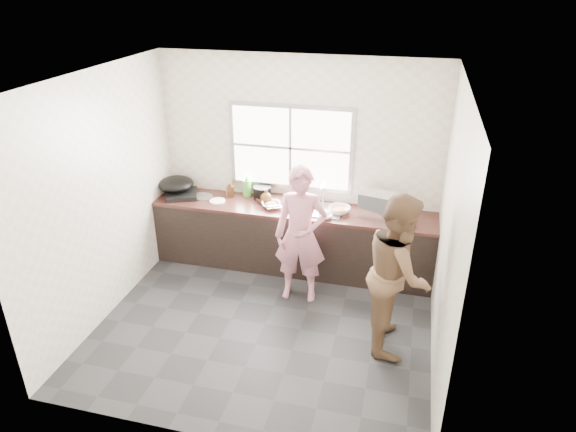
% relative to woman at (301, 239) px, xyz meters
% --- Properties ---
extents(floor, '(3.60, 3.20, 0.01)m').
position_rel_woman_xyz_m(floor, '(-0.25, -0.64, -0.78)').
color(floor, '#252528').
rests_on(floor, ground).
extents(ceiling, '(3.60, 3.20, 0.01)m').
position_rel_woman_xyz_m(ceiling, '(-0.25, -0.64, 1.93)').
color(ceiling, silver).
rests_on(ceiling, wall_back).
extents(wall_back, '(3.60, 0.01, 2.70)m').
position_rel_woman_xyz_m(wall_back, '(-0.25, 0.97, 0.58)').
color(wall_back, beige).
rests_on(wall_back, ground).
extents(wall_left, '(0.01, 3.20, 2.70)m').
position_rel_woman_xyz_m(wall_left, '(-2.06, -0.64, 0.58)').
color(wall_left, beige).
rests_on(wall_left, ground).
extents(wall_right, '(0.01, 3.20, 2.70)m').
position_rel_woman_xyz_m(wall_right, '(1.55, -0.64, 0.58)').
color(wall_right, beige).
rests_on(wall_right, ground).
extents(wall_front, '(3.60, 0.01, 2.70)m').
position_rel_woman_xyz_m(wall_front, '(-0.25, -2.24, 0.58)').
color(wall_front, silver).
rests_on(wall_front, ground).
extents(cabinet, '(3.60, 0.62, 0.82)m').
position_rel_woman_xyz_m(cabinet, '(-0.25, 0.65, -0.36)').
color(cabinet, black).
rests_on(cabinet, floor).
extents(countertop, '(3.60, 0.64, 0.04)m').
position_rel_woman_xyz_m(countertop, '(-0.25, 0.65, 0.07)').
color(countertop, '#361B16').
rests_on(countertop, cabinet).
extents(sink, '(0.55, 0.45, 0.02)m').
position_rel_woman_xyz_m(sink, '(0.10, 0.65, 0.09)').
color(sink, silver).
rests_on(sink, countertop).
extents(faucet, '(0.02, 0.02, 0.30)m').
position_rel_woman_xyz_m(faucet, '(0.10, 0.85, 0.24)').
color(faucet, silver).
rests_on(faucet, countertop).
extents(window_frame, '(1.60, 0.05, 1.10)m').
position_rel_woman_xyz_m(window_frame, '(-0.35, 0.95, 0.78)').
color(window_frame, '#9EA0A5').
rests_on(window_frame, wall_back).
extents(window_glazing, '(1.50, 0.01, 1.00)m').
position_rel_woman_xyz_m(window_glazing, '(-0.35, 0.93, 0.78)').
color(window_glazing, white).
rests_on(window_glazing, window_frame).
extents(woman, '(0.59, 0.41, 1.54)m').
position_rel_woman_xyz_m(woman, '(0.00, 0.00, 0.00)').
color(woman, pink).
rests_on(woman, floor).
extents(person_side, '(0.71, 0.88, 1.68)m').
position_rel_woman_xyz_m(person_side, '(1.13, -0.57, 0.07)').
color(person_side, brown).
rests_on(person_side, floor).
extents(cutting_board, '(0.53, 0.53, 0.04)m').
position_rel_woman_xyz_m(cutting_board, '(-0.57, 0.81, 0.11)').
color(cutting_board, black).
rests_on(cutting_board, countertop).
extents(cleaver, '(0.21, 0.16, 0.01)m').
position_rel_woman_xyz_m(cleaver, '(-0.46, 0.52, 0.13)').
color(cleaver, silver).
rests_on(cleaver, cutting_board).
extents(bowl_mince, '(0.32, 0.32, 0.06)m').
position_rel_woman_xyz_m(bowl_mince, '(-0.52, 0.61, 0.12)').
color(bowl_mince, silver).
rests_on(bowl_mince, countertop).
extents(bowl_crabs, '(0.25, 0.25, 0.07)m').
position_rel_woman_xyz_m(bowl_crabs, '(0.35, 0.63, 0.12)').
color(bowl_crabs, silver).
rests_on(bowl_crabs, countertop).
extents(bowl_held, '(0.28, 0.28, 0.07)m').
position_rel_woman_xyz_m(bowl_held, '(0.20, 0.44, 0.12)').
color(bowl_held, white).
rests_on(bowl_held, countertop).
extents(black_pot, '(0.28, 0.28, 0.17)m').
position_rel_woman_xyz_m(black_pot, '(-0.71, 0.83, 0.17)').
color(black_pot, black).
rests_on(black_pot, countertop).
extents(plate_food, '(0.21, 0.21, 0.02)m').
position_rel_woman_xyz_m(plate_food, '(-1.25, 0.59, 0.10)').
color(plate_food, white).
rests_on(plate_food, countertop).
extents(bottle_green, '(0.16, 0.16, 0.32)m').
position_rel_woman_xyz_m(bottle_green, '(-0.92, 0.85, 0.25)').
color(bottle_green, green).
rests_on(bottle_green, countertop).
extents(bottle_brown_tall, '(0.11, 0.11, 0.19)m').
position_rel_woman_xyz_m(bottle_brown_tall, '(-1.14, 0.81, 0.18)').
color(bottle_brown_tall, '#422610').
rests_on(bottle_brown_tall, countertop).
extents(bottle_brown_short, '(0.18, 0.18, 0.18)m').
position_rel_woman_xyz_m(bottle_brown_short, '(-0.62, 0.71, 0.18)').
color(bottle_brown_short, '#462D11').
rests_on(bottle_brown_short, countertop).
extents(glass_jar, '(0.09, 0.09, 0.10)m').
position_rel_woman_xyz_m(glass_jar, '(-1.16, 0.80, 0.14)').
color(glass_jar, silver).
rests_on(glass_jar, countertop).
extents(burner, '(0.51, 0.51, 0.06)m').
position_rel_woman_xyz_m(burner, '(-1.76, 0.64, 0.12)').
color(burner, black).
rests_on(burner, countertop).
extents(wok, '(0.49, 0.49, 0.18)m').
position_rel_woman_xyz_m(wok, '(-1.86, 0.69, 0.24)').
color(wok, black).
rests_on(wok, burner).
extents(dish_rack, '(0.45, 0.36, 0.30)m').
position_rel_woman_xyz_m(dish_rack, '(0.79, 0.67, 0.24)').
color(dish_rack, white).
rests_on(dish_rack, countertop).
extents(pot_lid_left, '(0.28, 0.28, 0.01)m').
position_rel_woman_xyz_m(pot_lid_left, '(-1.53, 0.70, 0.09)').
color(pot_lid_left, '#ACAFB2').
rests_on(pot_lid_left, countertop).
extents(pot_lid_right, '(0.27, 0.27, 0.01)m').
position_rel_woman_xyz_m(pot_lid_right, '(-1.47, 0.68, 0.09)').
color(pot_lid_right, '#B2B5B9').
rests_on(pot_lid_right, countertop).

